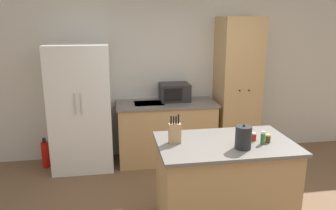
{
  "coord_description": "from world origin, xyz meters",
  "views": [
    {
      "loc": [
        -1.03,
        -2.78,
        2.15
      ],
      "look_at": [
        -0.35,
        1.4,
        1.05
      ],
      "focal_mm": 35.0,
      "sensor_mm": 36.0,
      "label": 1
    }
  ],
  "objects_px": {
    "fire_extinguisher": "(45,154)",
    "knife_block": "(175,133)",
    "spice_bottle_short_red": "(268,139)",
    "kettle": "(243,137)",
    "refrigerator": "(81,108)",
    "spice_bottle_tall_dark": "(245,136)",
    "microwave": "(174,92)",
    "pantry_cabinet": "(237,89)",
    "spice_bottle_amber_oil": "(254,137)",
    "spice_bottle_green_herb": "(263,138)"
  },
  "relations": [
    {
      "from": "kettle",
      "to": "spice_bottle_green_herb",
      "type": "bearing_deg",
      "value": 17.92
    },
    {
      "from": "spice_bottle_green_herb",
      "to": "refrigerator",
      "type": "bearing_deg",
      "value": 136.25
    },
    {
      "from": "pantry_cabinet",
      "to": "knife_block",
      "type": "distance_m",
      "value": 2.16
    },
    {
      "from": "pantry_cabinet",
      "to": "spice_bottle_green_herb",
      "type": "bearing_deg",
      "value": -103.06
    },
    {
      "from": "spice_bottle_short_red",
      "to": "fire_extinguisher",
      "type": "height_order",
      "value": "spice_bottle_short_red"
    },
    {
      "from": "spice_bottle_tall_dark",
      "to": "spice_bottle_green_herb",
      "type": "relative_size",
      "value": 1.21
    },
    {
      "from": "refrigerator",
      "to": "microwave",
      "type": "xyz_separation_m",
      "value": [
        1.4,
        0.13,
        0.16
      ]
    },
    {
      "from": "refrigerator",
      "to": "spice_bottle_green_herb",
      "type": "height_order",
      "value": "refrigerator"
    },
    {
      "from": "spice_bottle_amber_oil",
      "to": "refrigerator",
      "type": "bearing_deg",
      "value": 137.25
    },
    {
      "from": "spice_bottle_short_red",
      "to": "spice_bottle_tall_dark",
      "type": "bearing_deg",
      "value": 174.14
    },
    {
      "from": "spice_bottle_tall_dark",
      "to": "kettle",
      "type": "distance_m",
      "value": 0.16
    },
    {
      "from": "pantry_cabinet",
      "to": "knife_block",
      "type": "xyz_separation_m",
      "value": [
        -1.31,
        -1.73,
        -0.05
      ]
    },
    {
      "from": "knife_block",
      "to": "kettle",
      "type": "xyz_separation_m",
      "value": [
        0.63,
        -0.25,
        0.0
      ]
    },
    {
      "from": "knife_block",
      "to": "kettle",
      "type": "height_order",
      "value": "knife_block"
    },
    {
      "from": "refrigerator",
      "to": "microwave",
      "type": "distance_m",
      "value": 1.42
    },
    {
      "from": "pantry_cabinet",
      "to": "fire_extinguisher",
      "type": "distance_m",
      "value": 3.09
    },
    {
      "from": "refrigerator",
      "to": "spice_bottle_tall_dark",
      "type": "height_order",
      "value": "refrigerator"
    },
    {
      "from": "microwave",
      "to": "knife_block",
      "type": "xyz_separation_m",
      "value": [
        -0.33,
        -1.82,
        -0.02
      ]
    },
    {
      "from": "microwave",
      "to": "spice_bottle_green_herb",
      "type": "xyz_separation_m",
      "value": [
        0.54,
        -1.99,
        -0.06
      ]
    },
    {
      "from": "spice_bottle_short_red",
      "to": "refrigerator",
      "type": "bearing_deg",
      "value": 137.82
    },
    {
      "from": "kettle",
      "to": "fire_extinguisher",
      "type": "bearing_deg",
      "value": 138.84
    },
    {
      "from": "knife_block",
      "to": "spice_bottle_tall_dark",
      "type": "relative_size",
      "value": 1.86
    },
    {
      "from": "refrigerator",
      "to": "fire_extinguisher",
      "type": "xyz_separation_m",
      "value": [
        -0.57,
        0.05,
        -0.71
      ]
    },
    {
      "from": "microwave",
      "to": "kettle",
      "type": "height_order",
      "value": "microwave"
    },
    {
      "from": "refrigerator",
      "to": "pantry_cabinet",
      "type": "xyz_separation_m",
      "value": [
        2.38,
        0.04,
        0.19
      ]
    },
    {
      "from": "refrigerator",
      "to": "knife_block",
      "type": "relative_size",
      "value": 6.06
    },
    {
      "from": "kettle",
      "to": "pantry_cabinet",
      "type": "bearing_deg",
      "value": 71.0
    },
    {
      "from": "microwave",
      "to": "spice_bottle_amber_oil",
      "type": "xyz_separation_m",
      "value": [
        0.49,
        -1.88,
        -0.09
      ]
    },
    {
      "from": "spice_bottle_short_red",
      "to": "spice_bottle_amber_oil",
      "type": "distance_m",
      "value": 0.14
    },
    {
      "from": "kettle",
      "to": "knife_block",
      "type": "bearing_deg",
      "value": 158.3
    },
    {
      "from": "pantry_cabinet",
      "to": "fire_extinguisher",
      "type": "height_order",
      "value": "pantry_cabinet"
    },
    {
      "from": "microwave",
      "to": "spice_bottle_green_herb",
      "type": "distance_m",
      "value": 2.06
    },
    {
      "from": "spice_bottle_amber_oil",
      "to": "knife_block",
      "type": "bearing_deg",
      "value": 175.59
    },
    {
      "from": "microwave",
      "to": "spice_bottle_short_red",
      "type": "relative_size",
      "value": 5.35
    },
    {
      "from": "pantry_cabinet",
      "to": "kettle",
      "type": "height_order",
      "value": "pantry_cabinet"
    },
    {
      "from": "spice_bottle_tall_dark",
      "to": "spice_bottle_amber_oil",
      "type": "xyz_separation_m",
      "value": [
        0.12,
        0.05,
        -0.04
      ]
    },
    {
      "from": "spice_bottle_green_herb",
      "to": "knife_block",
      "type": "bearing_deg",
      "value": 168.79
    },
    {
      "from": "spice_bottle_short_red",
      "to": "spice_bottle_amber_oil",
      "type": "bearing_deg",
      "value": 148.16
    },
    {
      "from": "fire_extinguisher",
      "to": "microwave",
      "type": "bearing_deg",
      "value": 2.17
    },
    {
      "from": "spice_bottle_short_red",
      "to": "fire_extinguisher",
      "type": "distance_m",
      "value": 3.29
    },
    {
      "from": "refrigerator",
      "to": "spice_bottle_amber_oil",
      "type": "relative_size",
      "value": 22.09
    },
    {
      "from": "spice_bottle_tall_dark",
      "to": "knife_block",
      "type": "bearing_deg",
      "value": 170.76
    },
    {
      "from": "microwave",
      "to": "kettle",
      "type": "xyz_separation_m",
      "value": [
        0.3,
        -2.06,
        -0.01
      ]
    },
    {
      "from": "refrigerator",
      "to": "kettle",
      "type": "relative_size",
      "value": 7.36
    },
    {
      "from": "spice_bottle_tall_dark",
      "to": "kettle",
      "type": "xyz_separation_m",
      "value": [
        -0.07,
        -0.14,
        0.04
      ]
    },
    {
      "from": "spice_bottle_short_red",
      "to": "spice_bottle_green_herb",
      "type": "bearing_deg",
      "value": -155.31
    },
    {
      "from": "microwave",
      "to": "spice_bottle_short_red",
      "type": "distance_m",
      "value": 2.05
    },
    {
      "from": "spice_bottle_green_herb",
      "to": "microwave",
      "type": "bearing_deg",
      "value": 105.08
    },
    {
      "from": "microwave",
      "to": "knife_block",
      "type": "relative_size",
      "value": 1.51
    },
    {
      "from": "fire_extinguisher",
      "to": "knife_block",
      "type": "bearing_deg",
      "value": -46.53
    }
  ]
}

